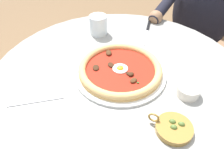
{
  "coord_description": "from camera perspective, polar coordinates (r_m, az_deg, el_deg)",
  "views": [
    {
      "loc": [
        0.13,
        -0.58,
        1.25
      ],
      "look_at": [
        -0.03,
        0.0,
        0.71
      ],
      "focal_mm": 34.33,
      "sensor_mm": 36.0,
      "label": 1
    }
  ],
  "objects": [
    {
      "name": "olive_pan",
      "position": [
        0.64,
        16.05,
        -13.5
      ],
      "size": [
        0.13,
        0.11,
        0.04
      ],
      "color": "olive",
      "rests_on": "dining_table"
    },
    {
      "name": "fork_utensil",
      "position": [
        0.73,
        -19.69,
        -6.76
      ],
      "size": [
        0.16,
        0.09,
        0.0
      ],
      "color": "#BCBCC1",
      "rests_on": "dining_table"
    },
    {
      "name": "cafe_chair_diner",
      "position": [
        1.56,
        23.36,
        11.56
      ],
      "size": [
        0.55,
        0.55,
        0.9
      ],
      "color": "#957050",
      "rests_on": "ground"
    },
    {
      "name": "diner_person",
      "position": [
        1.47,
        20.57,
        7.93
      ],
      "size": [
        0.49,
        0.47,
        1.13
      ],
      "color": "#282833",
      "rests_on": "ground"
    },
    {
      "name": "ramekin_capers",
      "position": [
        0.74,
        19.64,
        -3.98
      ],
      "size": [
        0.08,
        0.08,
        0.04
      ],
      "color": "white",
      "rests_on": "dining_table"
    },
    {
      "name": "steak_knife",
      "position": [
        1.07,
        9.51,
        12.03
      ],
      "size": [
        0.02,
        0.22,
        0.01
      ],
      "color": "silver",
      "rests_on": "dining_table"
    },
    {
      "name": "dining_table",
      "position": [
        0.88,
        1.94,
        -6.01
      ],
      "size": [
        0.96,
        0.96,
        0.73
      ],
      "color": "#999993",
      "rests_on": "ground"
    },
    {
      "name": "pizza_on_plate",
      "position": [
        0.78,
        2.3,
        1.21
      ],
      "size": [
        0.34,
        0.34,
        0.04
      ],
      "color": "white",
      "rests_on": "dining_table"
    },
    {
      "name": "water_glass",
      "position": [
        1.0,
        -3.64,
        12.81
      ],
      "size": [
        0.08,
        0.08,
        0.09
      ],
      "color": "silver",
      "rests_on": "dining_table"
    }
  ]
}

